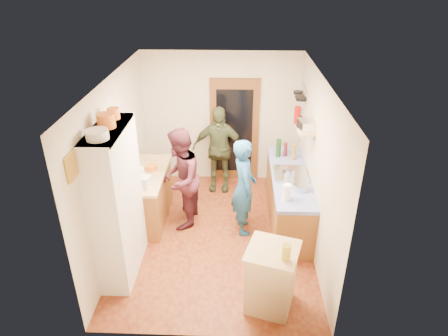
# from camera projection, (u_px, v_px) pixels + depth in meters

# --- Properties ---
(floor) EXTENTS (3.00, 4.00, 0.02)m
(floor) POSITION_uv_depth(u_px,v_px,m) (217.00, 235.00, 6.60)
(floor) COLOR brown
(floor) RESTS_ON ground
(ceiling) EXTENTS (3.00, 4.00, 0.02)m
(ceiling) POSITION_uv_depth(u_px,v_px,m) (215.00, 79.00, 5.39)
(ceiling) COLOR silver
(ceiling) RESTS_ON ground
(wall_back) EXTENTS (3.00, 0.02, 2.60)m
(wall_back) POSITION_uv_depth(u_px,v_px,m) (222.00, 118.00, 7.78)
(wall_back) COLOR beige
(wall_back) RESTS_ON ground
(wall_front) EXTENTS (3.00, 0.02, 2.60)m
(wall_front) POSITION_uv_depth(u_px,v_px,m) (205.00, 252.00, 4.22)
(wall_front) COLOR beige
(wall_front) RESTS_ON ground
(wall_left) EXTENTS (0.02, 4.00, 2.60)m
(wall_left) POSITION_uv_depth(u_px,v_px,m) (117.00, 164.00, 6.05)
(wall_left) COLOR beige
(wall_left) RESTS_ON ground
(wall_right) EXTENTS (0.02, 4.00, 2.60)m
(wall_right) POSITION_uv_depth(u_px,v_px,m) (317.00, 167.00, 5.95)
(wall_right) COLOR beige
(wall_right) RESTS_ON ground
(door_frame) EXTENTS (0.95, 0.06, 2.10)m
(door_frame) POSITION_uv_depth(u_px,v_px,m) (234.00, 131.00, 7.85)
(door_frame) COLOR brown
(door_frame) RESTS_ON ground
(door_glass) EXTENTS (0.70, 0.02, 1.70)m
(door_glass) POSITION_uv_depth(u_px,v_px,m) (234.00, 132.00, 7.82)
(door_glass) COLOR black
(door_glass) RESTS_ON door_frame
(hutch_body) EXTENTS (0.40, 1.20, 2.20)m
(hutch_body) POSITION_uv_depth(u_px,v_px,m) (118.00, 203.00, 5.42)
(hutch_body) COLOR white
(hutch_body) RESTS_ON ground
(hutch_top_shelf) EXTENTS (0.40, 1.14, 0.04)m
(hutch_top_shelf) POSITION_uv_depth(u_px,v_px,m) (107.00, 130.00, 4.92)
(hutch_top_shelf) COLOR white
(hutch_top_shelf) RESTS_ON hutch_body
(plate_stack) EXTENTS (0.27, 0.27, 0.11)m
(plate_stack) POSITION_uv_depth(u_px,v_px,m) (97.00, 135.00, 4.59)
(plate_stack) COLOR white
(plate_stack) RESTS_ON hutch_top_shelf
(orange_pot_a) EXTENTS (0.22, 0.22, 0.18)m
(orange_pot_a) POSITION_uv_depth(u_px,v_px,m) (106.00, 121.00, 4.90)
(orange_pot_a) COLOR orange
(orange_pot_a) RESTS_ON hutch_top_shelf
(orange_pot_b) EXTENTS (0.16, 0.16, 0.14)m
(orange_pot_b) POSITION_uv_depth(u_px,v_px,m) (113.00, 113.00, 5.18)
(orange_pot_b) COLOR orange
(orange_pot_b) RESTS_ON hutch_top_shelf
(left_counter_base) EXTENTS (0.60, 1.40, 0.85)m
(left_counter_base) POSITION_uv_depth(u_px,v_px,m) (148.00, 197.00, 6.84)
(left_counter_base) COLOR brown
(left_counter_base) RESTS_ON ground
(left_counter_top) EXTENTS (0.64, 1.44, 0.05)m
(left_counter_top) POSITION_uv_depth(u_px,v_px,m) (146.00, 174.00, 6.63)
(left_counter_top) COLOR #D4B575
(left_counter_top) RESTS_ON left_counter_base
(toaster) EXTENTS (0.29, 0.23, 0.19)m
(toaster) POSITION_uv_depth(u_px,v_px,m) (142.00, 182.00, 6.16)
(toaster) COLOR white
(toaster) RESTS_ON left_counter_top
(kettle) EXTENTS (0.20, 0.20, 0.18)m
(kettle) POSITION_uv_depth(u_px,v_px,m) (140.00, 173.00, 6.42)
(kettle) COLOR white
(kettle) RESTS_ON left_counter_top
(orange_bowl) EXTENTS (0.25, 0.25, 0.09)m
(orange_bowl) POSITION_uv_depth(u_px,v_px,m) (152.00, 167.00, 6.70)
(orange_bowl) COLOR orange
(orange_bowl) RESTS_ON left_counter_top
(chopping_board) EXTENTS (0.32, 0.25, 0.02)m
(chopping_board) POSITION_uv_depth(u_px,v_px,m) (153.00, 157.00, 7.12)
(chopping_board) COLOR #D4B575
(chopping_board) RESTS_ON left_counter_top
(right_counter_base) EXTENTS (0.60, 2.20, 0.84)m
(right_counter_base) POSITION_uv_depth(u_px,v_px,m) (288.00, 199.00, 6.81)
(right_counter_base) COLOR brown
(right_counter_base) RESTS_ON ground
(right_counter_top) EXTENTS (0.62, 2.22, 0.06)m
(right_counter_top) POSITION_uv_depth(u_px,v_px,m) (290.00, 176.00, 6.60)
(right_counter_top) COLOR #1021A6
(right_counter_top) RESTS_ON right_counter_base
(hob) EXTENTS (0.55, 0.58, 0.04)m
(hob) POSITION_uv_depth(u_px,v_px,m) (291.00, 174.00, 6.56)
(hob) COLOR silver
(hob) RESTS_ON right_counter_top
(pot_on_hob) EXTENTS (0.20, 0.20, 0.13)m
(pot_on_hob) POSITION_uv_depth(u_px,v_px,m) (289.00, 172.00, 6.42)
(pot_on_hob) COLOR silver
(pot_on_hob) RESTS_ON hob
(bottle_a) EXTENTS (0.10, 0.10, 0.34)m
(bottle_a) POSITION_uv_depth(u_px,v_px,m) (279.00, 148.00, 7.10)
(bottle_a) COLOR #143F14
(bottle_a) RESTS_ON right_counter_top
(bottle_b) EXTENTS (0.07, 0.07, 0.25)m
(bottle_b) POSITION_uv_depth(u_px,v_px,m) (286.00, 150.00, 7.14)
(bottle_b) COLOR #591419
(bottle_b) RESTS_ON right_counter_top
(bottle_c) EXTENTS (0.07, 0.07, 0.28)m
(bottle_c) POSITION_uv_depth(u_px,v_px,m) (294.00, 152.00, 7.02)
(bottle_c) COLOR olive
(bottle_c) RESTS_ON right_counter_top
(paper_towel) EXTENTS (0.14, 0.14, 0.26)m
(paper_towel) POSITION_uv_depth(u_px,v_px,m) (287.00, 192.00, 5.83)
(paper_towel) COLOR white
(paper_towel) RESTS_ON right_counter_top
(mixing_bowl) EXTENTS (0.31, 0.31, 0.09)m
(mixing_bowl) POSITION_uv_depth(u_px,v_px,m) (301.00, 187.00, 6.12)
(mixing_bowl) COLOR silver
(mixing_bowl) RESTS_ON right_counter_top
(island_base) EXTENTS (0.69, 0.69, 0.86)m
(island_base) POSITION_uv_depth(u_px,v_px,m) (271.00, 280.00, 5.07)
(island_base) COLOR #D4B575
(island_base) RESTS_ON ground
(island_top) EXTENTS (0.77, 0.77, 0.05)m
(island_top) POSITION_uv_depth(u_px,v_px,m) (273.00, 251.00, 4.86)
(island_top) COLOR #D4B575
(island_top) RESTS_ON island_base
(cutting_board) EXTENTS (0.42, 0.37, 0.02)m
(cutting_board) POSITION_uv_depth(u_px,v_px,m) (270.00, 247.00, 4.91)
(cutting_board) COLOR white
(cutting_board) RESTS_ON island_top
(oil_jar) EXTENTS (0.13, 0.13, 0.21)m
(oil_jar) POSITION_uv_depth(u_px,v_px,m) (286.00, 252.00, 4.65)
(oil_jar) COLOR #AD9E2D
(oil_jar) RESTS_ON island_top
(pan_rail) EXTENTS (0.02, 0.65, 0.02)m
(pan_rail) POSITION_uv_depth(u_px,v_px,m) (304.00, 89.00, 6.95)
(pan_rail) COLOR silver
(pan_rail) RESTS_ON wall_right
(pan_hang_a) EXTENTS (0.18, 0.18, 0.05)m
(pan_hang_a) POSITION_uv_depth(u_px,v_px,m) (301.00, 99.00, 6.86)
(pan_hang_a) COLOR black
(pan_hang_a) RESTS_ON pan_rail
(pan_hang_b) EXTENTS (0.16, 0.16, 0.05)m
(pan_hang_b) POSITION_uv_depth(u_px,v_px,m) (300.00, 96.00, 7.05)
(pan_hang_b) COLOR black
(pan_hang_b) RESTS_ON pan_rail
(pan_hang_c) EXTENTS (0.17, 0.17, 0.05)m
(pan_hang_c) POSITION_uv_depth(u_px,v_px,m) (298.00, 93.00, 7.22)
(pan_hang_c) COLOR black
(pan_hang_c) RESTS_ON pan_rail
(wall_shelf) EXTENTS (0.26, 0.42, 0.03)m
(wall_shelf) POSITION_uv_depth(u_px,v_px,m) (306.00, 130.00, 6.17)
(wall_shelf) COLOR #D4B575
(wall_shelf) RESTS_ON wall_right
(radio) EXTENTS (0.27, 0.34, 0.15)m
(radio) POSITION_uv_depth(u_px,v_px,m) (306.00, 125.00, 6.12)
(radio) COLOR silver
(radio) RESTS_ON wall_shelf
(ext_bracket) EXTENTS (0.06, 0.10, 0.04)m
(ext_bracket) POSITION_uv_depth(u_px,v_px,m) (300.00, 118.00, 7.38)
(ext_bracket) COLOR black
(ext_bracket) RESTS_ON wall_right
(fire_extinguisher) EXTENTS (0.11, 0.11, 0.32)m
(fire_extinguisher) POSITION_uv_depth(u_px,v_px,m) (297.00, 115.00, 7.36)
(fire_extinguisher) COLOR red
(fire_extinguisher) RESTS_ON wall_right
(picture_frame) EXTENTS (0.03, 0.25, 0.30)m
(picture_frame) POSITION_uv_depth(u_px,v_px,m) (71.00, 167.00, 4.33)
(picture_frame) COLOR gold
(picture_frame) RESTS_ON wall_left
(person_hob) EXTENTS (0.49, 0.65, 1.64)m
(person_hob) POSITION_uv_depth(u_px,v_px,m) (246.00, 188.00, 6.35)
(person_hob) COLOR #1E538A
(person_hob) RESTS_ON ground
(person_left) EXTENTS (0.72, 0.89, 1.73)m
(person_left) POSITION_uv_depth(u_px,v_px,m) (183.00, 178.00, 6.54)
(person_left) COLOR #481D29
(person_left) RESTS_ON ground
(person_back) EXTENTS (1.02, 0.49, 1.70)m
(person_back) POSITION_uv_depth(u_px,v_px,m) (219.00, 149.00, 7.57)
(person_back) COLOR #394328
(person_back) RESTS_ON ground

